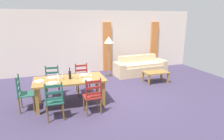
{
  "coord_description": "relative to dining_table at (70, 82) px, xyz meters",
  "views": [
    {
      "loc": [
        -1.83,
        -5.13,
        2.33
      ],
      "look_at": [
        -0.02,
        0.52,
        0.75
      ],
      "focal_mm": 30.75,
      "sensor_mm": 36.0,
      "label": 1
    }
  ],
  "objects": [
    {
      "name": "fork_near_left",
      "position": [
        -0.6,
        -0.25,
        0.09
      ],
      "size": [
        0.02,
        0.17,
        0.01
      ],
      "primitive_type": "cube",
      "rotation": [
        0.0,
        0.0,
        0.04
      ],
      "color": "silver",
      "rests_on": "dining_table"
    },
    {
      "name": "candle_short",
      "position": [
        0.2,
        -0.04,
        0.14
      ],
      "size": [
        0.05,
        0.05,
        0.19
      ],
      "color": "#998C66",
      "rests_on": "dining_table"
    },
    {
      "name": "wine_glass_far_left",
      "position": [
        -0.3,
        0.12,
        0.2
      ],
      "size": [
        0.06,
        0.06,
        0.16
      ],
      "color": "white",
      "rests_on": "dining_table"
    },
    {
      "name": "couch",
      "position": [
        3.19,
        2.21,
        -0.37
      ],
      "size": [
        2.34,
        0.98,
        0.8
      ],
      "color": "#D8BA8D",
      "rests_on": "ground_plane"
    },
    {
      "name": "fork_far_right",
      "position": [
        0.3,
        0.25,
        0.09
      ],
      "size": [
        0.02,
        0.17,
        0.01
      ],
      "primitive_type": "cube",
      "rotation": [
        0.0,
        0.0,
        -0.03
      ],
      "color": "silver",
      "rests_on": "dining_table"
    },
    {
      "name": "dining_chair_head_west",
      "position": [
        -1.17,
        -0.02,
        -0.19
      ],
      "size": [
        0.4,
        0.42,
        0.96
      ],
      "color": "#245B4B",
      "rests_on": "ground_plane"
    },
    {
      "name": "standing_lamp",
      "position": [
        1.85,
        2.39,
        0.75
      ],
      "size": [
        0.4,
        0.4,
        1.64
      ],
      "color": "#332D28",
      "rests_on": "ground_plane"
    },
    {
      "name": "dinner_plate_head_west",
      "position": [
        -0.78,
        0.0,
        0.1
      ],
      "size": [
        0.24,
        0.24,
        0.02
      ],
      "primitive_type": "cylinder",
      "color": "white",
      "rests_on": "dining_table"
    },
    {
      "name": "candle_tall",
      "position": [
        -0.18,
        0.02,
        0.17
      ],
      "size": [
        0.05,
        0.05,
        0.28
      ],
      "color": "#998C66",
      "rests_on": "dining_table"
    },
    {
      "name": "ground_plane",
      "position": [
        1.41,
        0.02,
        -0.67
      ],
      "size": [
        9.6,
        9.6,
        0.02
      ],
      "primitive_type": "cube",
      "color": "#3D334F"
    },
    {
      "name": "dinner_plate_far_left",
      "position": [
        -0.45,
        0.25,
        0.1
      ],
      "size": [
        0.24,
        0.24,
        0.02
      ],
      "primitive_type": "cylinder",
      "color": "white",
      "rests_on": "dining_table"
    },
    {
      "name": "curtain_panel_left",
      "position": [
        2.0,
        3.18,
        0.44
      ],
      "size": [
        0.35,
        0.08,
        2.2
      ],
      "primitive_type": "cube",
      "color": "#C97133",
      "rests_on": "ground_plane"
    },
    {
      "name": "wine_bottle",
      "position": [
        0.01,
        -0.02,
        0.2
      ],
      "size": [
        0.07,
        0.07,
        0.32
      ],
      "color": "black",
      "rests_on": "dining_table"
    },
    {
      "name": "dinner_plate_far_right",
      "position": [
        0.45,
        0.25,
        0.1
      ],
      "size": [
        0.24,
        0.24,
        0.02
      ],
      "primitive_type": "cylinder",
      "color": "white",
      "rests_on": "dining_table"
    },
    {
      "name": "wine_glass_near_right",
      "position": [
        0.57,
        -0.16,
        0.2
      ],
      "size": [
        0.06,
        0.06,
        0.16
      ],
      "color": "white",
      "rests_on": "dining_table"
    },
    {
      "name": "curtain_panel_right",
      "position": [
        4.4,
        3.18,
        0.44
      ],
      "size": [
        0.35,
        0.08,
        2.2
      ],
      "primitive_type": "cube",
      "color": "#C97133",
      "rests_on": "ground_plane"
    },
    {
      "name": "wall_far",
      "position": [
        1.41,
        3.32,
        0.69
      ],
      "size": [
        9.6,
        0.16,
        2.7
      ],
      "primitive_type": "cube",
      "color": "beige",
      "rests_on": "ground_plane"
    },
    {
      "name": "dining_chair_near_right",
      "position": [
        0.47,
        -0.73,
        -0.19
      ],
      "size": [
        0.44,
        0.42,
        0.96
      ],
      "color": "maroon",
      "rests_on": "ground_plane"
    },
    {
      "name": "wine_glass_far_right",
      "position": [
        0.58,
        0.14,
        0.2
      ],
      "size": [
        0.06,
        0.06,
        0.16
      ],
      "color": "white",
      "rests_on": "dining_table"
    },
    {
      "name": "dining_chair_far_right",
      "position": [
        0.46,
        0.76,
        -0.19
      ],
      "size": [
        0.44,
        0.42,
        0.96
      ],
      "color": "maroon",
      "rests_on": "ground_plane"
    },
    {
      "name": "fork_far_left",
      "position": [
        -0.6,
        0.25,
        0.09
      ],
      "size": [
        0.02,
        0.17,
        0.01
      ],
      "primitive_type": "cube",
      "rotation": [
        0.0,
        0.0,
        0.02
      ],
      "color": "silver",
      "rests_on": "dining_table"
    },
    {
      "name": "dinner_plate_near_right",
      "position": [
        0.45,
        -0.25,
        0.1
      ],
      "size": [
        0.24,
        0.24,
        0.02
      ],
      "primitive_type": "cylinder",
      "color": "white",
      "rests_on": "dining_table"
    },
    {
      "name": "fork_near_right",
      "position": [
        0.3,
        -0.25,
        0.09
      ],
      "size": [
        0.02,
        0.17,
        0.01
      ],
      "primitive_type": "cube",
      "rotation": [
        0.0,
        0.0,
        0.05
      ],
      "color": "silver",
      "rests_on": "dining_table"
    },
    {
      "name": "fork_head_west",
      "position": [
        -0.93,
        0.0,
        0.09
      ],
      "size": [
        0.03,
        0.17,
        0.01
      ],
      "primitive_type": "cube",
      "rotation": [
        0.0,
        0.0,
        -0.1
      ],
      "color": "silver",
      "rests_on": "dining_table"
    },
    {
      "name": "coffee_cup_primary",
      "position": [
        0.29,
        -0.02,
        0.13
      ],
      "size": [
        0.07,
        0.07,
        0.09
      ],
      "primitive_type": "cylinder",
      "color": "beige",
      "rests_on": "dining_table"
    },
    {
      "name": "wine_glass_near_left",
      "position": [
        -0.29,
        -0.13,
        0.2
      ],
      "size": [
        0.06,
        0.06,
        0.16
      ],
      "color": "white",
      "rests_on": "dining_table"
    },
    {
      "name": "dining_table",
      "position": [
        0.0,
        0.0,
        0.0
      ],
      "size": [
        1.9,
        0.96,
        0.75
      ],
      "color": "olive",
      "rests_on": "ground_plane"
    },
    {
      "name": "dinner_plate_near_left",
      "position": [
        -0.45,
        -0.25,
        0.1
      ],
      "size": [
        0.24,
        0.24,
        0.02
      ],
      "primitive_type": "cylinder",
      "color": "white",
      "rests_on": "dining_table"
    },
    {
      "name": "dining_chair_far_left",
      "position": [
        -0.45,
        0.74,
        -0.19
      ],
      "size": [
        0.44,
        0.42,
        0.96
      ],
      "color": "#225448",
      "rests_on": "ground_plane"
    },
    {
      "name": "coffee_table",
      "position": [
        3.26,
        0.99,
        -0.31
      ],
      "size": [
        0.9,
        0.56,
        0.42
      ],
      "color": "olive",
      "rests_on": "ground_plane"
    },
    {
      "name": "dining_chair_near_left",
      "position": [
        -0.44,
        -0.76,
        -0.19
      ],
      "size": [
        0.43,
        0.41,
        0.96
      ],
      "color": "#215C4B",
      "rests_on": "ground_plane"
    }
  ]
}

